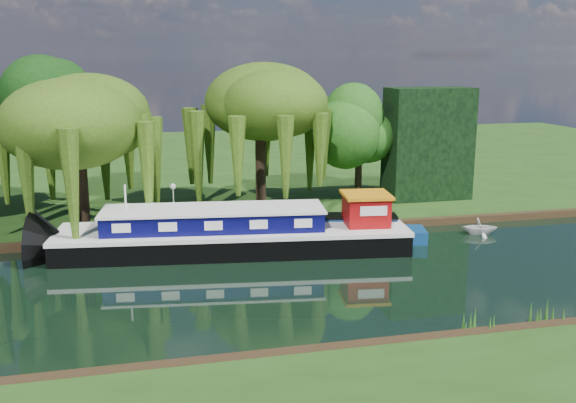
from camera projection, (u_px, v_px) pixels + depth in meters
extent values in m
plane|color=black|center=(177.00, 290.00, 29.89)|extent=(120.00, 120.00, 0.00)
cube|color=#1C3A10|center=(155.00, 166.00, 62.11)|extent=(120.00, 52.00, 0.45)
cube|color=black|center=(234.00, 243.00, 35.73)|extent=(19.62, 6.62, 1.28)
cube|color=silver|center=(233.00, 230.00, 35.57)|extent=(19.73, 6.72, 0.24)
cube|color=#07073F|center=(214.00, 219.00, 35.31)|extent=(12.21, 4.53, 1.02)
cube|color=silver|center=(213.00, 209.00, 35.19)|extent=(12.45, 4.77, 0.13)
cube|color=maroon|center=(366.00, 210.00, 36.13)|extent=(2.62, 2.62, 1.60)
cube|color=orange|center=(366.00, 195.00, 35.93)|extent=(2.92, 2.92, 0.17)
cylinder|color=silver|center=(126.00, 208.00, 34.65)|extent=(0.11, 0.11, 2.56)
cube|color=navy|center=(326.00, 236.00, 37.72)|extent=(11.76, 4.58, 0.87)
cube|color=navy|center=(326.00, 223.00, 37.55)|extent=(8.25, 3.30, 0.73)
cube|color=black|center=(326.00, 216.00, 37.45)|extent=(8.37, 3.42, 0.10)
cube|color=silver|center=(274.00, 225.00, 36.82)|extent=(0.58, 0.18, 0.31)
cube|color=silver|center=(309.00, 225.00, 36.81)|extent=(0.58, 0.18, 0.31)
cube|color=silver|center=(345.00, 225.00, 36.81)|extent=(0.58, 0.18, 0.31)
cube|color=silver|center=(380.00, 225.00, 36.80)|extent=(0.58, 0.18, 0.31)
imported|color=silver|center=(479.00, 234.00, 39.21)|extent=(2.58, 2.38, 1.14)
cylinder|color=black|center=(82.00, 187.00, 38.14)|extent=(0.67, 0.67, 5.21)
ellipsoid|color=#2D4A10|center=(78.00, 123.00, 37.31)|extent=(7.27, 7.27, 4.70)
cylinder|color=black|center=(261.00, 170.00, 43.14)|extent=(0.76, 0.76, 5.35)
ellipsoid|color=#2D4A10|center=(260.00, 113.00, 42.28)|extent=(7.30, 7.30, 4.72)
cylinder|color=black|center=(69.00, 151.00, 45.59)|extent=(0.71, 0.71, 7.16)
ellipsoid|color=black|center=(66.00, 110.00, 44.93)|extent=(5.73, 5.73, 5.73)
cylinder|color=black|center=(359.00, 162.00, 46.10)|extent=(0.49, 0.49, 5.47)
ellipsoid|color=#1A4A12|center=(359.00, 131.00, 45.60)|extent=(4.38, 4.38, 4.38)
cube|color=black|center=(428.00, 143.00, 46.41)|extent=(6.00, 3.00, 8.00)
cylinder|color=silver|center=(174.00, 207.00, 39.62)|extent=(0.10, 0.10, 2.20)
sphere|color=white|center=(173.00, 186.00, 39.34)|extent=(0.36, 0.36, 0.36)
cylinder|color=silver|center=(97.00, 229.00, 36.76)|extent=(0.16, 0.16, 1.00)
cylinder|color=silver|center=(218.00, 222.00, 38.32)|extent=(0.16, 0.16, 1.00)
cylinder|color=silver|center=(315.00, 216.00, 39.65)|extent=(0.16, 0.16, 1.00)
cone|color=#245015|center=(542.00, 315.00, 25.67)|extent=(1.20, 1.20, 1.10)
cone|color=#245015|center=(475.00, 323.00, 24.91)|extent=(1.20, 1.20, 1.10)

